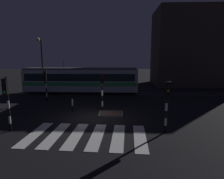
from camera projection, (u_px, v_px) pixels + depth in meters
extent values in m
plane|color=black|center=(94.00, 118.00, 14.58)|extent=(120.00, 120.00, 0.00)
cube|color=#59595E|center=(104.00, 94.00, 23.73)|extent=(80.00, 0.12, 0.03)
cube|color=#59595E|center=(105.00, 92.00, 25.14)|extent=(80.00, 0.12, 0.03)
cube|color=silver|center=(35.00, 134.00, 11.51)|extent=(0.88, 3.87, 0.02)
cube|color=silver|center=(55.00, 135.00, 11.40)|extent=(0.88, 3.87, 0.02)
cube|color=silver|center=(76.00, 135.00, 11.29)|extent=(0.88, 3.87, 0.02)
cube|color=silver|center=(97.00, 136.00, 11.19)|extent=(0.88, 3.87, 0.02)
cube|color=silver|center=(118.00, 137.00, 11.08)|extent=(0.88, 3.87, 0.02)
cube|color=silver|center=(140.00, 138.00, 10.97)|extent=(0.88, 3.87, 0.02)
cube|color=slate|center=(111.00, 114.00, 15.27)|extent=(1.91, 1.51, 0.16)
cube|color=#4C382D|center=(111.00, 113.00, 15.26)|extent=(1.72, 1.36, 0.02)
cylinder|color=black|center=(102.00, 109.00, 16.21)|extent=(0.14, 0.14, 0.46)
cylinder|color=white|center=(102.00, 104.00, 16.13)|extent=(0.14, 0.14, 0.46)
cylinder|color=black|center=(102.00, 98.00, 16.06)|extent=(0.14, 0.14, 0.46)
cylinder|color=white|center=(102.00, 93.00, 15.98)|extent=(0.14, 0.14, 0.46)
cylinder|color=black|center=(102.00, 87.00, 15.90)|extent=(0.14, 0.14, 0.46)
cylinder|color=white|center=(102.00, 82.00, 15.82)|extent=(0.14, 0.14, 0.46)
cylinder|color=black|center=(102.00, 76.00, 15.74)|extent=(0.14, 0.14, 0.46)
cube|color=black|center=(102.00, 81.00, 15.64)|extent=(0.28, 0.20, 0.90)
sphere|color=red|center=(102.00, 78.00, 15.48)|extent=(0.14, 0.14, 0.14)
sphere|color=black|center=(102.00, 81.00, 15.53)|extent=(0.14, 0.14, 0.14)
sphere|color=black|center=(102.00, 85.00, 15.58)|extent=(0.14, 0.14, 0.14)
cube|color=black|center=(102.00, 75.00, 15.56)|extent=(0.36, 0.24, 0.04)
cylinder|color=black|center=(10.00, 127.00, 11.94)|extent=(0.14, 0.14, 0.49)
cylinder|color=white|center=(10.00, 120.00, 11.86)|extent=(0.14, 0.14, 0.49)
cylinder|color=black|center=(9.00, 112.00, 11.78)|extent=(0.14, 0.14, 0.49)
cylinder|color=white|center=(8.00, 105.00, 11.70)|extent=(0.14, 0.14, 0.49)
cylinder|color=black|center=(8.00, 97.00, 11.61)|extent=(0.14, 0.14, 0.49)
cylinder|color=white|center=(7.00, 89.00, 11.53)|extent=(0.14, 0.14, 0.49)
cylinder|color=black|center=(6.00, 81.00, 11.45)|extent=(0.14, 0.14, 0.49)
cube|color=black|center=(5.00, 87.00, 11.34)|extent=(0.28, 0.20, 0.90)
sphere|color=black|center=(3.00, 83.00, 11.19)|extent=(0.14, 0.14, 0.14)
sphere|color=black|center=(4.00, 87.00, 11.23)|extent=(0.14, 0.14, 0.14)
sphere|color=green|center=(4.00, 92.00, 11.28)|extent=(0.14, 0.14, 0.14)
cube|color=black|center=(4.00, 79.00, 11.26)|extent=(0.36, 0.24, 0.04)
cylinder|color=black|center=(47.00, 99.00, 19.99)|extent=(0.14, 0.14, 0.46)
cylinder|color=white|center=(47.00, 95.00, 19.91)|extent=(0.14, 0.14, 0.46)
cylinder|color=black|center=(46.00, 90.00, 19.83)|extent=(0.14, 0.14, 0.46)
cylinder|color=white|center=(46.00, 86.00, 19.76)|extent=(0.14, 0.14, 0.46)
cylinder|color=black|center=(46.00, 82.00, 19.68)|extent=(0.14, 0.14, 0.46)
cylinder|color=white|center=(46.00, 77.00, 19.60)|extent=(0.14, 0.14, 0.46)
cylinder|color=black|center=(45.00, 73.00, 19.52)|extent=(0.14, 0.14, 0.46)
cube|color=black|center=(45.00, 76.00, 19.42)|extent=(0.28, 0.20, 0.90)
sphere|color=black|center=(44.00, 74.00, 19.26)|extent=(0.14, 0.14, 0.14)
sphere|color=black|center=(44.00, 76.00, 19.31)|extent=(0.14, 0.14, 0.14)
sphere|color=black|center=(45.00, 79.00, 19.36)|extent=(0.14, 0.14, 0.14)
cube|color=black|center=(45.00, 72.00, 19.33)|extent=(0.36, 0.24, 0.04)
cylinder|color=black|center=(165.00, 129.00, 11.70)|extent=(0.14, 0.14, 0.47)
cylinder|color=white|center=(166.00, 122.00, 11.63)|extent=(0.14, 0.14, 0.47)
cylinder|color=black|center=(166.00, 114.00, 11.55)|extent=(0.14, 0.14, 0.47)
cylinder|color=white|center=(166.00, 107.00, 11.47)|extent=(0.14, 0.14, 0.47)
cylinder|color=black|center=(167.00, 99.00, 11.39)|extent=(0.14, 0.14, 0.47)
cylinder|color=white|center=(167.00, 92.00, 11.31)|extent=(0.14, 0.14, 0.47)
cylinder|color=black|center=(167.00, 84.00, 11.23)|extent=(0.14, 0.14, 0.47)
cube|color=black|center=(168.00, 90.00, 11.13)|extent=(0.28, 0.20, 0.90)
sphere|color=black|center=(169.00, 86.00, 10.97)|extent=(0.14, 0.14, 0.14)
sphere|color=orange|center=(168.00, 91.00, 11.02)|extent=(0.14, 0.14, 0.14)
sphere|color=black|center=(168.00, 96.00, 11.07)|extent=(0.14, 0.14, 0.14)
cube|color=black|center=(168.00, 82.00, 11.05)|extent=(0.36, 0.24, 0.04)
cylinder|color=black|center=(43.00, 67.00, 23.36)|extent=(0.18, 0.18, 6.77)
cylinder|color=black|center=(39.00, 39.00, 22.37)|extent=(0.10, 0.90, 0.10)
sphere|color=#F9E08C|center=(38.00, 39.00, 21.94)|extent=(0.44, 0.44, 0.44)
cube|color=#B2BCC1|center=(81.00, 80.00, 24.27)|extent=(14.21, 2.50, 2.70)
cube|color=green|center=(79.00, 84.00, 23.08)|extent=(13.93, 0.04, 0.44)
cube|color=green|center=(83.00, 81.00, 25.58)|extent=(13.93, 0.04, 0.44)
cube|color=black|center=(79.00, 78.00, 22.95)|extent=(13.50, 0.03, 0.90)
cube|color=#4C4C51|center=(81.00, 69.00, 24.03)|extent=(13.93, 2.30, 0.20)
cylinder|color=#262628|center=(64.00, 65.00, 24.03)|extent=(0.08, 0.08, 1.00)
cube|color=black|center=(112.00, 92.00, 24.37)|extent=(2.20, 2.00, 0.35)
cube|color=black|center=(52.00, 92.00, 24.69)|extent=(2.20, 2.00, 0.35)
sphere|color=#F9F2CC|center=(137.00, 83.00, 24.05)|extent=(0.24, 0.24, 0.24)
cylinder|color=black|center=(73.00, 109.00, 16.24)|extent=(0.12, 0.12, 0.50)
cylinder|color=white|center=(72.00, 103.00, 16.16)|extent=(0.12, 0.12, 0.50)
sphere|color=yellow|center=(72.00, 99.00, 16.10)|extent=(0.12, 0.12, 0.12)
cube|color=#42382D|center=(195.00, 48.00, 31.29)|extent=(13.21, 8.00, 12.14)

